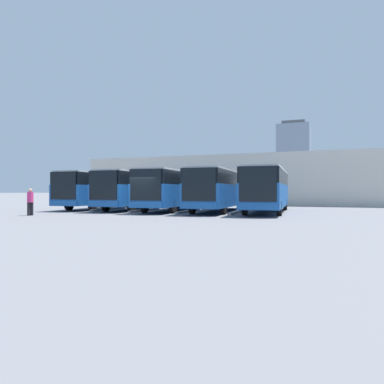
% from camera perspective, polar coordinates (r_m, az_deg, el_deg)
% --- Properties ---
extents(ground_plane, '(600.00, 600.00, 0.00)m').
position_cam_1_polar(ground_plane, '(25.49, -7.81, -3.41)').
color(ground_plane, slate).
extents(bus_0, '(3.65, 12.39, 3.17)m').
position_cam_1_polar(bus_0, '(28.22, 11.41, 0.54)').
color(bus_0, '#19519E').
rests_on(bus_0, ground_plane).
extents(curb_divider_0, '(0.76, 5.48, 0.15)m').
position_cam_1_polar(curb_divider_0, '(26.92, 6.79, -3.07)').
color(curb_divider_0, '#9E9E99').
rests_on(curb_divider_0, ground_plane).
extents(bus_1, '(3.65, 12.39, 3.17)m').
position_cam_1_polar(bus_1, '(29.19, 4.23, 0.52)').
color(bus_1, '#19519E').
rests_on(bus_1, ground_plane).
extents(curb_divider_1, '(0.76, 5.48, 0.15)m').
position_cam_1_polar(curb_divider_1, '(28.18, -0.52, -2.92)').
color(curb_divider_1, '#9E9E99').
rests_on(curb_divider_1, ground_plane).
extents(bus_2, '(3.65, 12.39, 3.17)m').
position_cam_1_polar(bus_2, '(30.48, -2.48, 0.51)').
color(bus_2, '#19519E').
rests_on(bus_2, ground_plane).
extents(curb_divider_2, '(0.76, 5.48, 0.15)m').
position_cam_1_polar(curb_divider_2, '(29.75, -7.20, -2.76)').
color(curb_divider_2, '#9E9E99').
rests_on(curb_divider_2, ground_plane).
extents(bus_3, '(3.65, 12.39, 3.17)m').
position_cam_1_polar(bus_3, '(32.65, -8.05, 0.48)').
color(bus_3, '#19519E').
rests_on(bus_3, ground_plane).
extents(curb_divider_3, '(0.76, 5.48, 0.15)m').
position_cam_1_polar(curb_divider_3, '(32.16, -12.54, -2.55)').
color(curb_divider_3, '#9E9E99').
rests_on(curb_divider_3, ground_plane).
extents(bus_4, '(3.65, 12.39, 3.17)m').
position_cam_1_polar(bus_4, '(34.82, -13.20, 0.45)').
color(bus_4, '#19519E').
rests_on(bus_4, ground_plane).
extents(pedestrian, '(0.47, 0.47, 1.75)m').
position_cam_1_polar(pedestrian, '(26.29, -23.42, -1.26)').
color(pedestrian, black).
rests_on(pedestrian, ground_plane).
extents(station_building, '(36.34, 15.82, 5.77)m').
position_cam_1_polar(station_building, '(48.61, 7.01, 1.69)').
color(station_building, beige).
rests_on(station_building, ground_plane).
extents(office_tower, '(21.50, 21.50, 49.27)m').
position_cam_1_polar(office_tower, '(267.22, 15.32, 4.93)').
color(office_tower, '#7F8EA3').
rests_on(office_tower, ground_plane).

